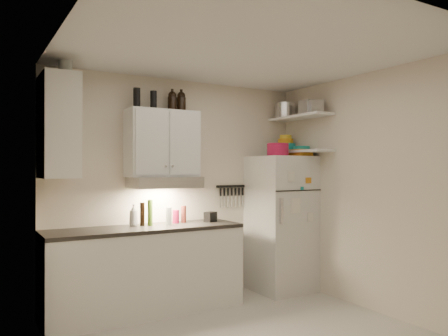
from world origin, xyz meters
TOP-DOWN VIEW (x-y plane):
  - ceiling at (0.00, 0.00)m, footprint 3.20×3.00m
  - back_wall at (0.00, 1.51)m, footprint 3.20×0.02m
  - left_wall at (-1.61, 0.00)m, footprint 0.02×3.00m
  - right_wall at (1.61, 0.00)m, footprint 0.02×3.00m
  - base_cabinet at (-0.55, 1.20)m, footprint 2.10×0.60m
  - countertop at (-0.55, 1.20)m, footprint 2.10×0.62m
  - upper_cabinet at (-0.30, 1.33)m, footprint 0.80×0.33m
  - side_cabinet at (-1.44, 1.20)m, footprint 0.33×0.55m
  - range_hood at (-0.30, 1.27)m, footprint 0.76×0.46m
  - fridge at (1.25, 1.16)m, footprint 0.70×0.68m
  - shelf_hi at (1.45, 1.02)m, footprint 0.30×0.95m
  - shelf_lo at (1.45, 1.02)m, footprint 0.30×0.95m
  - knife_strip at (0.70, 1.49)m, footprint 0.42×0.02m
  - dutch_oven at (1.11, 1.04)m, footprint 0.31×0.31m
  - book_stack at (1.43, 1.00)m, footprint 0.23×0.27m
  - spice_jar at (1.27, 1.18)m, footprint 0.06×0.06m
  - stock_pot at (1.41, 1.28)m, footprint 0.27×0.27m
  - tin_a at (1.46, 0.89)m, footprint 0.18×0.17m
  - tin_b at (1.44, 0.73)m, footprint 0.20×0.20m
  - bowl_teal at (1.44, 1.30)m, footprint 0.25×0.25m
  - bowl_orange at (1.44, 1.30)m, footprint 0.20×0.20m
  - bowl_yellow at (1.44, 1.30)m, footprint 0.16×0.16m
  - plates at (1.46, 1.01)m, footprint 0.26×0.26m
  - growler_a at (-0.16, 1.38)m, footprint 0.12×0.12m
  - growler_b at (-0.03, 1.41)m, footprint 0.13×0.13m
  - thermos_a at (-0.40, 1.36)m, footprint 0.09×0.09m
  - thermos_b at (-0.60, 1.34)m, footprint 0.08×0.08m
  - side_jar at (-1.37, 1.22)m, footprint 0.16×0.16m
  - soap_bottle at (-0.64, 1.31)m, footprint 0.11×0.11m
  - pepper_mill at (-0.04, 1.32)m, footprint 0.08×0.08m
  - oil_bottle at (-0.47, 1.26)m, footprint 0.07×0.07m
  - vinegar_bottle at (-0.55, 1.30)m, footprint 0.06×0.06m
  - clear_bottle at (-0.27, 1.21)m, footprint 0.08×0.08m
  - red_jar at (-0.14, 1.31)m, footprint 0.08×0.08m
  - caddy at (0.26, 1.23)m, footprint 0.16×0.14m

SIDE VIEW (x-z plane):
  - base_cabinet at x=-0.55m, z-range 0.00..0.88m
  - fridge at x=1.25m, z-range 0.00..1.70m
  - countertop at x=-0.55m, z-range 0.88..0.92m
  - caddy at x=0.26m, z-range 0.92..1.04m
  - red_jar at x=-0.14m, z-range 0.92..1.07m
  - pepper_mill at x=-0.04m, z-range 0.92..1.11m
  - clear_bottle at x=-0.27m, z-range 0.92..1.12m
  - vinegar_bottle at x=-0.55m, z-range 0.92..1.17m
  - soap_bottle at x=-0.64m, z-range 0.92..1.18m
  - oil_bottle at x=-0.47m, z-range 0.92..1.20m
  - back_wall at x=0.00m, z-range 0.00..2.60m
  - left_wall at x=-1.61m, z-range 0.00..2.60m
  - right_wall at x=1.61m, z-range 0.00..2.60m
  - knife_strip at x=0.70m, z-range 1.31..1.33m
  - range_hood at x=-0.30m, z-range 1.33..1.45m
  - book_stack at x=1.43m, z-range 1.70..1.79m
  - spice_jar at x=1.27m, z-range 1.70..1.80m
  - shelf_lo at x=1.45m, z-range 1.75..1.77m
  - dutch_oven at x=1.11m, z-range 1.70..1.86m
  - plates at x=1.46m, z-range 1.77..1.83m
  - upper_cabinet at x=-0.30m, z-range 1.45..2.20m
  - bowl_teal at x=1.44m, z-range 1.77..1.88m
  - bowl_orange at x=1.44m, z-range 1.88..1.94m
  - side_cabinet at x=-1.44m, z-range 1.45..2.45m
  - bowl_yellow at x=1.44m, z-range 1.94..1.99m
  - shelf_hi at x=1.45m, z-range 2.19..2.22m
  - tin_b at x=1.44m, z-range 2.21..2.37m
  - tin_a at x=1.46m, z-range 2.21..2.39m
  - thermos_a at x=-0.40m, z-range 2.20..2.41m
  - stock_pot at x=1.41m, z-range 2.21..2.41m
  - thermos_b at x=-0.60m, z-range 2.20..2.42m
  - growler_a at x=-0.16m, z-range 2.20..2.44m
  - growler_b at x=-0.03m, z-range 2.20..2.45m
  - side_jar at x=-1.37m, z-range 2.45..2.62m
  - ceiling at x=0.00m, z-range 2.60..2.62m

